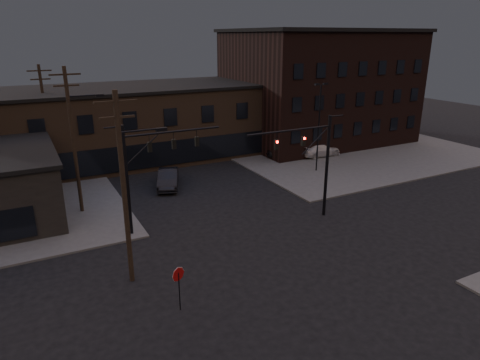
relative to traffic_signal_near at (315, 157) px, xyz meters
name	(u,v)px	position (x,y,z in m)	size (l,w,h in m)	color
ground	(287,258)	(-5.36, -4.50, -4.93)	(140.00, 140.00, 0.00)	black
sidewalk_ne	(334,145)	(16.64, 17.50, -4.86)	(30.00, 30.00, 0.15)	#474744
building_row	(154,122)	(-5.36, 23.50, -0.93)	(40.00, 12.00, 8.00)	#4A3627
building_right	(318,88)	(16.64, 21.50, 2.07)	(22.00, 16.00, 14.00)	black
traffic_signal_near	(315,157)	(0.00, 0.00, 0.00)	(7.12, 0.24, 8.00)	black
traffic_signal_far	(144,166)	(-12.07, 3.50, 0.08)	(7.12, 0.24, 8.00)	black
stop_sign	(179,279)	(-13.36, -6.49, -3.09)	(0.72, 0.33, 2.48)	black
utility_pole_near	(125,186)	(-14.79, -2.50, 0.94)	(3.70, 0.28, 11.00)	black
utility_pole_mid	(74,138)	(-15.79, 9.50, 1.19)	(3.70, 0.28, 11.50)	black
utility_pole_far	(46,118)	(-16.86, 21.50, 0.85)	(2.20, 0.28, 11.00)	black
lot_light_a	(319,120)	(7.64, 9.50, 0.58)	(1.50, 0.28, 9.14)	black
lot_light_b	(334,108)	(13.64, 14.50, 0.58)	(1.50, 0.28, 9.14)	black
parked_car_lot_a	(284,151)	(7.45, 15.30, -4.08)	(1.66, 4.12, 1.40)	black
parked_car_lot_b	(320,150)	(11.50, 13.89, -4.05)	(2.05, 5.05, 1.47)	silver
car_crossing	(168,179)	(-7.68, 12.11, -4.09)	(1.78, 5.11, 1.68)	black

